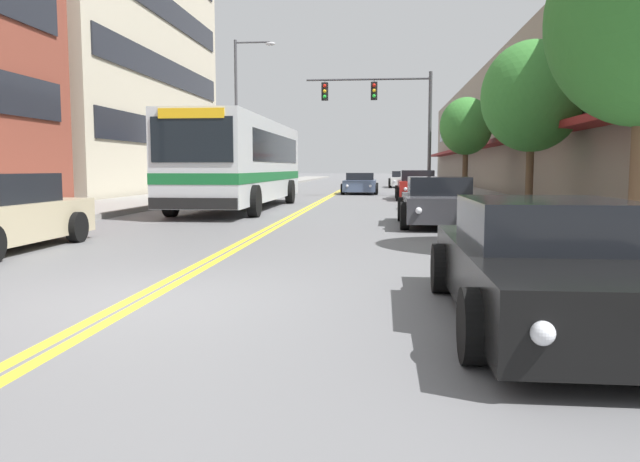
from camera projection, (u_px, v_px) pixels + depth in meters
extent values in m
plane|color=slate|center=(343.00, 189.00, 43.84)|extent=(240.00, 240.00, 0.00)
cube|color=gray|center=(240.00, 188.00, 44.56)|extent=(3.71, 106.00, 0.17)
cube|color=gray|center=(449.00, 188.00, 43.09)|extent=(3.71, 106.00, 0.17)
cube|color=yellow|center=(341.00, 189.00, 43.85)|extent=(0.14, 106.00, 0.01)
cube|color=yellow|center=(344.00, 189.00, 43.83)|extent=(0.14, 106.00, 0.01)
cube|color=black|center=(170.00, 133.00, 35.85)|extent=(0.08, 18.95, 1.40)
cube|color=black|center=(169.00, 72.00, 35.49)|extent=(0.08, 18.95, 1.40)
cube|color=black|center=(167.00, 9.00, 35.14)|extent=(0.08, 18.95, 1.40)
cube|color=gray|center=(542.00, 129.00, 42.07)|extent=(8.00, 68.00, 8.31)
cube|color=maroon|center=(473.00, 147.00, 42.65)|extent=(1.10, 61.20, 0.24)
cube|color=black|center=(481.00, 114.00, 42.37)|extent=(0.08, 61.20, 1.40)
cube|color=silver|center=(242.00, 161.00, 23.29)|extent=(2.59, 12.16, 2.87)
cube|color=#196B33|center=(242.00, 176.00, 23.35)|extent=(2.61, 12.18, 0.32)
cube|color=black|center=(245.00, 149.00, 23.85)|extent=(2.62, 9.49, 1.03)
cube|color=black|center=(192.00, 139.00, 17.20)|extent=(2.34, 0.04, 1.26)
cube|color=yellow|center=(191.00, 113.00, 17.12)|extent=(1.87, 0.06, 0.28)
cube|color=black|center=(193.00, 204.00, 17.36)|extent=(2.54, 0.08, 0.32)
cylinder|color=black|center=(171.00, 201.00, 19.46)|extent=(0.30, 1.00, 1.00)
cylinder|color=black|center=(254.00, 201.00, 19.20)|extent=(0.30, 1.00, 1.00)
cylinder|color=black|center=(229.00, 192.00, 26.87)|extent=(0.30, 1.00, 1.00)
cylinder|color=black|center=(290.00, 192.00, 26.60)|extent=(0.30, 1.00, 1.00)
cube|color=#232328|center=(274.00, 183.00, 40.97)|extent=(1.74, 4.56, 0.64)
cube|color=black|center=(274.00, 175.00, 41.10)|extent=(1.49, 2.01, 0.40)
cylinder|color=black|center=(256.00, 186.00, 39.68)|extent=(0.22, 0.67, 0.67)
cylinder|color=black|center=(284.00, 186.00, 39.50)|extent=(0.22, 0.67, 0.67)
cylinder|color=black|center=(264.00, 185.00, 42.48)|extent=(0.22, 0.67, 0.67)
cylinder|color=black|center=(290.00, 185.00, 42.30)|extent=(0.22, 0.67, 0.67)
sphere|color=silver|center=(257.00, 184.00, 38.75)|extent=(0.16, 0.16, 0.16)
sphere|color=silver|center=(277.00, 184.00, 38.63)|extent=(0.16, 0.16, 0.16)
cube|color=red|center=(270.00, 182.00, 43.30)|extent=(0.18, 0.04, 0.10)
cube|color=red|center=(288.00, 182.00, 43.17)|extent=(0.18, 0.04, 0.10)
cylinder|color=black|center=(77.00, 227.00, 12.79)|extent=(0.22, 0.63, 0.63)
cube|color=red|center=(27.00, 212.00, 13.81)|extent=(0.18, 0.04, 0.10)
cube|color=red|center=(84.00, 212.00, 13.67)|extent=(0.18, 0.04, 0.10)
cube|color=black|center=(549.00, 277.00, 6.14)|extent=(1.78, 4.55, 0.59)
cube|color=black|center=(546.00, 222.00, 6.26)|extent=(1.53, 2.00, 0.46)
cylinder|color=black|center=(475.00, 326.00, 4.85)|extent=(0.22, 0.61, 0.61)
cylinder|color=black|center=(441.00, 268.00, 7.64)|extent=(0.22, 0.61, 0.61)
cylinder|color=black|center=(596.00, 271.00, 7.46)|extent=(0.22, 0.61, 0.61)
sphere|color=silver|center=(543.00, 333.00, 3.92)|extent=(0.16, 0.16, 0.16)
cube|color=red|center=(456.00, 244.00, 8.46)|extent=(0.18, 0.04, 0.10)
cube|color=red|center=(553.00, 246.00, 8.33)|extent=(0.18, 0.04, 0.10)
cube|color=maroon|center=(417.00, 188.00, 29.80)|extent=(1.77, 4.01, 0.73)
cube|color=black|center=(417.00, 175.00, 29.89)|extent=(1.52, 1.77, 0.50)
cylinder|color=black|center=(399.00, 194.00, 28.68)|extent=(0.22, 0.65, 0.65)
cylinder|color=black|center=(438.00, 194.00, 28.50)|extent=(0.22, 0.65, 0.65)
cylinder|color=black|center=(397.00, 192.00, 31.14)|extent=(0.22, 0.65, 0.65)
cylinder|color=black|center=(434.00, 192.00, 30.96)|extent=(0.22, 0.65, 0.65)
sphere|color=silver|center=(406.00, 189.00, 27.85)|extent=(0.16, 0.16, 0.16)
sphere|color=silver|center=(434.00, 189.00, 27.73)|extent=(0.16, 0.16, 0.16)
cube|color=red|center=(402.00, 186.00, 31.85)|extent=(0.18, 0.04, 0.10)
cube|color=red|center=(428.00, 186.00, 31.72)|extent=(0.18, 0.04, 0.10)
cube|color=#38383D|center=(439.00, 207.00, 16.48)|extent=(1.82, 4.02, 0.62)
cube|color=black|center=(438.00, 186.00, 16.58)|extent=(1.56, 1.77, 0.48)
cylinder|color=black|center=(405.00, 216.00, 15.36)|extent=(0.22, 0.69, 0.69)
cylinder|color=black|center=(482.00, 216.00, 15.17)|extent=(0.22, 0.69, 0.69)
cylinder|color=black|center=(402.00, 209.00, 17.82)|extent=(0.22, 0.69, 0.69)
cylinder|color=black|center=(468.00, 210.00, 17.64)|extent=(0.22, 0.69, 0.69)
sphere|color=silver|center=(419.00, 211.00, 14.53)|extent=(0.16, 0.16, 0.16)
sphere|color=silver|center=(474.00, 211.00, 14.41)|extent=(0.16, 0.16, 0.16)
cube|color=red|center=(410.00, 201.00, 18.54)|extent=(0.18, 0.04, 0.10)
cube|color=red|center=(455.00, 202.00, 18.41)|extent=(0.18, 0.04, 0.10)
cube|color=white|center=(402.00, 181.00, 48.09)|extent=(1.79, 4.48, 0.61)
cube|color=black|center=(402.00, 174.00, 48.21)|extent=(1.54, 1.97, 0.46)
cylinder|color=black|center=(390.00, 183.00, 46.82)|extent=(0.22, 0.69, 0.69)
cylinder|color=black|center=(415.00, 183.00, 46.64)|extent=(0.22, 0.69, 0.69)
cylinder|color=black|center=(390.00, 182.00, 49.57)|extent=(0.22, 0.69, 0.69)
cylinder|color=black|center=(413.00, 183.00, 49.39)|extent=(0.22, 0.69, 0.69)
sphere|color=silver|center=(394.00, 181.00, 45.91)|extent=(0.16, 0.16, 0.16)
sphere|color=silver|center=(411.00, 181.00, 45.79)|extent=(0.16, 0.16, 0.16)
cube|color=red|center=(393.00, 180.00, 50.38)|extent=(0.18, 0.04, 0.10)
cube|color=red|center=(409.00, 180.00, 50.25)|extent=(0.18, 0.04, 0.10)
cube|color=#475675|center=(360.00, 185.00, 36.41)|extent=(1.83, 4.14, 0.63)
cube|color=black|center=(360.00, 176.00, 36.52)|extent=(1.57, 1.82, 0.42)
cylinder|color=black|center=(343.00, 189.00, 35.25)|extent=(0.22, 0.62, 0.62)
cylinder|color=black|center=(376.00, 189.00, 35.06)|extent=(0.22, 0.62, 0.62)
cylinder|color=black|center=(345.00, 188.00, 37.79)|extent=(0.22, 0.62, 0.62)
cylinder|color=black|center=(376.00, 188.00, 37.60)|extent=(0.22, 0.62, 0.62)
sphere|color=silver|center=(347.00, 186.00, 34.40)|extent=(0.16, 0.16, 0.16)
sphere|color=silver|center=(370.00, 186.00, 34.27)|extent=(0.16, 0.16, 0.16)
cube|color=red|center=(351.00, 184.00, 38.53)|extent=(0.18, 0.04, 0.10)
cube|color=red|center=(372.00, 184.00, 38.40)|extent=(0.18, 0.04, 0.10)
cylinder|color=#47474C|center=(430.00, 135.00, 32.32)|extent=(0.18, 0.18, 6.44)
cylinder|color=#47474C|center=(368.00, 79.00, 32.35)|extent=(6.43, 0.11, 0.11)
cube|color=black|center=(374.00, 91.00, 32.37)|extent=(0.34, 0.26, 0.92)
sphere|color=red|center=(374.00, 85.00, 32.19)|extent=(0.18, 0.18, 0.18)
sphere|color=yellow|center=(374.00, 91.00, 32.22)|extent=(0.18, 0.18, 0.18)
sphere|color=green|center=(374.00, 96.00, 32.24)|extent=(0.18, 0.18, 0.18)
cylinder|color=black|center=(374.00, 81.00, 32.32)|extent=(0.02, 0.02, 0.14)
cube|color=black|center=(325.00, 92.00, 32.63)|extent=(0.34, 0.26, 0.92)
sphere|color=red|center=(325.00, 86.00, 32.45)|extent=(0.18, 0.18, 0.18)
sphere|color=yellow|center=(325.00, 91.00, 32.47)|extent=(0.18, 0.18, 0.18)
sphere|color=green|center=(325.00, 97.00, 32.50)|extent=(0.18, 0.18, 0.18)
cylinder|color=black|center=(325.00, 81.00, 32.58)|extent=(0.02, 0.02, 0.14)
cylinder|color=#47474C|center=(236.00, 118.00, 34.45)|extent=(0.16, 0.16, 8.48)
cylinder|color=#47474C|center=(253.00, 42.00, 33.94)|extent=(1.94, 0.10, 0.10)
ellipsoid|color=#B2B2B7|center=(270.00, 44.00, 33.85)|extent=(0.56, 0.28, 0.20)
cylinder|color=brown|center=(638.00, 175.00, 10.71)|extent=(0.27, 0.27, 2.45)
cylinder|color=brown|center=(529.00, 174.00, 21.27)|extent=(0.26, 0.26, 2.31)
ellipsoid|color=#387F33|center=(532.00, 96.00, 21.00)|extent=(3.39, 3.39, 3.73)
cylinder|color=brown|center=(465.00, 171.00, 31.83)|extent=(0.28, 0.28, 2.33)
ellipsoid|color=#387F33|center=(466.00, 126.00, 31.60)|extent=(2.64, 2.64, 2.91)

